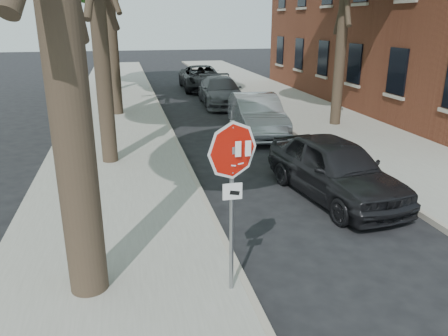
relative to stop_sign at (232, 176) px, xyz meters
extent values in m
plane|color=black|center=(0.70, 0.03, -1.95)|extent=(120.00, 120.00, 0.00)
cube|color=gray|center=(-1.80, 12.03, -1.89)|extent=(4.00, 55.00, 0.12)
cube|color=gray|center=(6.70, 12.03, -1.89)|extent=(4.00, 55.00, 0.12)
cube|color=#9E9384|center=(0.25, 12.03, -1.88)|extent=(0.12, 55.00, 0.13)
cube|color=#9E9384|center=(4.65, 12.03, -1.88)|extent=(0.12, 55.00, 0.13)
cylinder|color=gray|center=(0.00, 0.03, -0.53)|extent=(0.06, 0.06, 2.60)
cube|color=#99999E|center=(0.00, 0.00, 0.37)|extent=(0.05, 0.06, 0.10)
cylinder|color=#99999E|center=(0.00, -0.01, 0.37)|extent=(0.76, 0.32, 0.82)
cylinder|color=white|center=(0.00, -0.02, 0.37)|extent=(0.76, 0.32, 0.82)
cylinder|color=red|center=(0.00, -0.03, 0.37)|extent=(0.68, 0.29, 0.74)
cube|color=white|center=(-0.21, -0.04, 0.39)|extent=(0.08, 0.00, 0.22)
cube|color=white|center=(-0.07, -0.04, 0.39)|extent=(0.08, 0.00, 0.22)
cube|color=white|center=(0.07, -0.04, 0.39)|extent=(0.08, 0.00, 0.22)
cube|color=white|center=(0.21, -0.04, 0.39)|extent=(0.08, 0.00, 0.22)
cube|color=silver|center=(-0.11, -0.04, 0.18)|extent=(0.08, 0.00, 0.03)
cube|color=silver|center=(0.00, -0.04, 0.16)|extent=(0.08, 0.00, 0.03)
cube|color=silver|center=(0.11, -0.04, 0.18)|extent=(0.08, 0.00, 0.03)
cube|color=white|center=(0.00, -0.01, -0.23)|extent=(0.28, 0.02, 0.24)
cube|color=black|center=(0.03, -0.03, -0.25)|extent=(0.15, 0.00, 0.08)
cylinder|color=black|center=(-2.00, 21.03, 2.67)|extent=(0.40, 0.40, 9.00)
cylinder|color=black|center=(6.70, 10.03, 2.67)|extent=(0.40, 0.40, 9.00)
imported|color=black|center=(3.30, 3.30, -1.23)|extent=(2.25, 4.41, 1.44)
imported|color=gray|center=(3.30, 9.53, -1.22)|extent=(1.93, 4.53, 1.45)
imported|color=#48484D|center=(3.30, 15.58, -1.27)|extent=(2.15, 4.79, 1.36)
imported|color=black|center=(3.30, 20.80, -1.23)|extent=(2.52, 5.22, 1.43)
camera|label=1|loc=(-1.39, -5.53, 2.04)|focal=35.00mm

